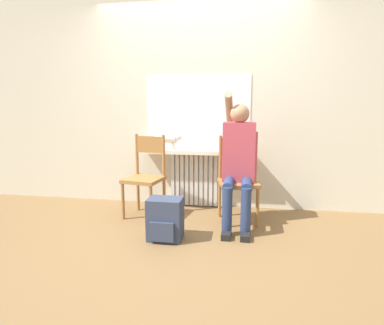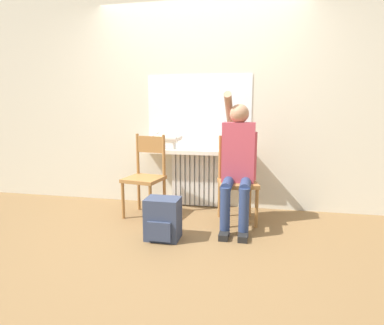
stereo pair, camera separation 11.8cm
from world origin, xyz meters
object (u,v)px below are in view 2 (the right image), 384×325
Objects in this scene: chair_left at (146,175)px; chair_right at (237,179)px; person at (238,159)px; cat at (168,139)px; backpack at (163,219)px.

chair_left and chair_right have the same top height.
chair_right is 0.26m from person.
backpack is at bearing -76.97° from cat.
cat is at bearing 151.04° from person.
chair_left is at bearing -112.33° from cat.
person reaches higher than chair_right.
cat is (-0.90, 0.50, 0.15)m from person.
chair_right is 0.66× the size of person.
person reaches higher than backpack.
chair_left is 1.94× the size of cat.
person is 0.99m from backpack.
chair_left is 1.00× the size of chair_right.
cat is at bearing 103.03° from backpack.
person reaches higher than chair_left.
backpack is (0.24, -1.03, -0.66)m from cat.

